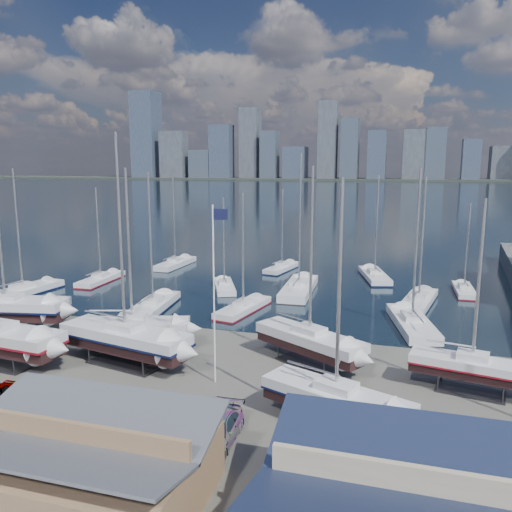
% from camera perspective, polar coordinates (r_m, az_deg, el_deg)
% --- Properties ---
extents(ground, '(1400.00, 1400.00, 0.00)m').
position_cam_1_polar(ground, '(40.64, -5.90, -13.04)').
color(ground, '#605E59').
rests_on(ground, ground).
extents(water, '(1400.00, 600.00, 0.40)m').
position_cam_1_polar(water, '(345.20, 13.93, 7.21)').
color(water, '#192539').
rests_on(water, ground).
extents(far_shore, '(1400.00, 80.00, 2.20)m').
position_cam_1_polar(far_shore, '(604.88, 15.01, 8.43)').
color(far_shore, '#2D332D').
rests_on(far_shore, ground).
extents(skyline, '(639.14, 43.80, 107.69)m').
position_cam_1_polar(skyline, '(599.14, 14.40, 12.08)').
color(skyline, '#475166').
rests_on(skyline, far_shore).
extents(shed_grey, '(12.60, 8.40, 4.17)m').
position_cam_1_polar(shed_grey, '(27.17, -19.66, -21.08)').
color(shed_grey, '#8C6B4C').
rests_on(shed_grey, ground).
extents(sailboat_cradle_0, '(12.53, 5.52, 19.31)m').
position_cam_1_polar(sailboat_cradle_0, '(55.42, -26.68, -5.29)').
color(sailboat_cradle_0, '#2D2D33').
rests_on(sailboat_cradle_0, ground).
extents(sailboat_cradle_2, '(10.11, 5.42, 15.90)m').
position_cam_1_polar(sailboat_cradle_2, '(45.39, -13.93, -7.98)').
color(sailboat_cradle_2, '#2D2D33').
rests_on(sailboat_cradle_2, ground).
extents(sailboat_cradle_3, '(12.04, 5.58, 18.58)m').
position_cam_1_polar(sailboat_cradle_3, '(42.49, -14.70, -9.09)').
color(sailboat_cradle_3, '#2D2D33').
rests_on(sailboat_cradle_3, ground).
extents(sailboat_cradle_4, '(9.86, 7.38, 16.05)m').
position_cam_1_polar(sailboat_cradle_4, '(41.27, 6.14, -9.57)').
color(sailboat_cradle_4, '#2D2D33').
rests_on(sailboat_cradle_4, ground).
extents(sailboat_cradle_5, '(9.82, 6.10, 15.44)m').
position_cam_1_polar(sailboat_cradle_5, '(31.89, 9.12, -15.89)').
color(sailboat_cradle_5, '#2D2D33').
rests_on(sailboat_cradle_5, ground).
extents(sailboat_cradle_6, '(8.81, 4.02, 13.92)m').
position_cam_1_polar(sailboat_cradle_6, '(39.40, 23.45, -11.55)').
color(sailboat_cradle_6, '#2D2D33').
rests_on(sailboat_cradle_6, ground).
extents(sailboat_moored_0, '(4.39, 11.34, 16.52)m').
position_cam_1_polar(sailboat_moored_0, '(69.45, -25.06, -3.84)').
color(sailboat_moored_0, black).
rests_on(sailboat_moored_0, water).
extents(sailboat_moored_1, '(2.88, 9.33, 13.83)m').
position_cam_1_polar(sailboat_moored_1, '(73.15, -17.31, -2.66)').
color(sailboat_moored_1, black).
rests_on(sailboat_moored_1, water).
extents(sailboat_moored_2, '(3.18, 10.12, 15.14)m').
position_cam_1_polar(sailboat_moored_2, '(81.83, -9.21, -0.99)').
color(sailboat_moored_2, black).
rests_on(sailboat_moored_2, water).
extents(sailboat_moored_3, '(4.30, 11.10, 16.17)m').
position_cam_1_polar(sailboat_moored_3, '(57.57, -11.67, -5.84)').
color(sailboat_moored_3, black).
rests_on(sailboat_moored_3, water).
extents(sailboat_moored_4, '(5.61, 8.62, 12.68)m').
position_cam_1_polar(sailboat_moored_4, '(65.93, -3.64, -3.58)').
color(sailboat_moored_4, black).
rests_on(sailboat_moored_4, water).
extents(sailboat_moored_5, '(4.19, 9.14, 13.19)m').
position_cam_1_polar(sailboat_moored_5, '(77.74, 2.98, -1.47)').
color(sailboat_moored_5, black).
rests_on(sailboat_moored_5, water).
extents(sailboat_moored_6, '(4.31, 9.58, 13.83)m').
position_cam_1_polar(sailboat_moored_6, '(55.97, -1.47, -6.09)').
color(sailboat_moored_6, black).
rests_on(sailboat_moored_6, water).
extents(sailboat_moored_7, '(3.94, 12.37, 18.47)m').
position_cam_1_polar(sailboat_moored_7, '(64.37, 4.92, -3.93)').
color(sailboat_moored_7, black).
rests_on(sailboat_moored_7, water).
extents(sailboat_moored_8, '(5.41, 10.78, 15.52)m').
position_cam_1_polar(sailboat_moored_8, '(73.75, 13.39, -2.37)').
color(sailboat_moored_8, black).
rests_on(sailboat_moored_8, water).
extents(sailboat_moored_9, '(5.36, 11.44, 16.66)m').
position_cam_1_polar(sailboat_moored_9, '(52.81, 17.38, -7.55)').
color(sailboat_moored_9, black).
rests_on(sailboat_moored_9, water).
extents(sailboat_moored_10, '(4.93, 10.80, 15.59)m').
position_cam_1_polar(sailboat_moored_10, '(61.69, 18.09, -5.06)').
color(sailboat_moored_10, black).
rests_on(sailboat_moored_10, water).
extents(sailboat_moored_11, '(2.39, 8.09, 12.05)m').
position_cam_1_polar(sailboat_moored_11, '(69.17, 22.68, -3.72)').
color(sailboat_moored_11, black).
rests_on(sailboat_moored_11, water).
extents(car_b, '(4.38, 2.69, 1.36)m').
position_cam_1_polar(car_b, '(35.20, -26.45, -16.72)').
color(car_b, gray).
rests_on(car_b, ground).
extents(car_c, '(3.16, 6.06, 1.63)m').
position_cam_1_polar(car_c, '(33.18, -14.87, -17.39)').
color(car_c, gray).
rests_on(car_c, ground).
extents(car_d, '(2.40, 5.59, 1.60)m').
position_cam_1_polar(car_d, '(30.92, -4.51, -19.27)').
color(car_d, gray).
rests_on(car_d, ground).
extents(flagpole, '(1.17, 0.12, 13.34)m').
position_cam_1_polar(flagpole, '(36.28, -4.70, -2.94)').
color(flagpole, white).
rests_on(flagpole, ground).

